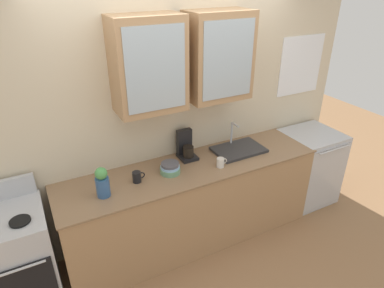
{
  "coord_description": "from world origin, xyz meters",
  "views": [
    {
      "loc": [
        -1.32,
        -2.49,
        2.61
      ],
      "look_at": [
        -0.01,
        0.0,
        1.16
      ],
      "focal_mm": 31.51,
      "sensor_mm": 36.0,
      "label": 1
    }
  ],
  "objects_px": {
    "sink_faucet": "(238,149)",
    "bowl_stack": "(170,168)",
    "stove_range": "(13,261)",
    "dishwasher": "(308,167)",
    "vase": "(102,183)",
    "cup_near_bowls": "(137,177)",
    "coffee_maker": "(186,148)",
    "cup_near_sink": "(221,162)"
  },
  "relations": [
    {
      "from": "stove_range",
      "to": "cup_near_sink",
      "type": "relative_size",
      "value": 9.84
    },
    {
      "from": "bowl_stack",
      "to": "vase",
      "type": "bearing_deg",
      "value": -173.54
    },
    {
      "from": "sink_faucet",
      "to": "coffee_maker",
      "type": "xyz_separation_m",
      "value": [
        -0.55,
        0.14,
        0.09
      ]
    },
    {
      "from": "bowl_stack",
      "to": "cup_near_sink",
      "type": "distance_m",
      "value": 0.5
    },
    {
      "from": "bowl_stack",
      "to": "coffee_maker",
      "type": "height_order",
      "value": "coffee_maker"
    },
    {
      "from": "sink_faucet",
      "to": "coffee_maker",
      "type": "height_order",
      "value": "coffee_maker"
    },
    {
      "from": "stove_range",
      "to": "dishwasher",
      "type": "xyz_separation_m",
      "value": [
        3.3,
        -0.0,
        -0.01
      ]
    },
    {
      "from": "cup_near_bowls",
      "to": "dishwasher",
      "type": "height_order",
      "value": "cup_near_bowls"
    },
    {
      "from": "stove_range",
      "to": "sink_faucet",
      "type": "relative_size",
      "value": 2.05
    },
    {
      "from": "bowl_stack",
      "to": "cup_near_bowls",
      "type": "relative_size",
      "value": 1.64
    },
    {
      "from": "cup_near_sink",
      "to": "dishwasher",
      "type": "xyz_separation_m",
      "value": [
        1.37,
        0.12,
        -0.5
      ]
    },
    {
      "from": "cup_near_bowls",
      "to": "coffee_maker",
      "type": "height_order",
      "value": "coffee_maker"
    },
    {
      "from": "vase",
      "to": "dishwasher",
      "type": "relative_size",
      "value": 0.3
    },
    {
      "from": "stove_range",
      "to": "sink_faucet",
      "type": "distance_m",
      "value": 2.32
    },
    {
      "from": "stove_range",
      "to": "vase",
      "type": "relative_size",
      "value": 3.97
    },
    {
      "from": "dishwasher",
      "to": "coffee_maker",
      "type": "relative_size",
      "value": 3.12
    },
    {
      "from": "coffee_maker",
      "to": "stove_range",
      "type": "bearing_deg",
      "value": -173.25
    },
    {
      "from": "cup_near_bowls",
      "to": "dishwasher",
      "type": "relative_size",
      "value": 0.13
    },
    {
      "from": "dishwasher",
      "to": "coffee_maker",
      "type": "xyz_separation_m",
      "value": [
        -1.58,
        0.21,
        0.56
      ]
    },
    {
      "from": "vase",
      "to": "cup_near_bowls",
      "type": "bearing_deg",
      "value": 12.37
    },
    {
      "from": "cup_near_bowls",
      "to": "vase",
      "type": "bearing_deg",
      "value": -167.63
    },
    {
      "from": "dishwasher",
      "to": "bowl_stack",
      "type": "bearing_deg",
      "value": 179.72
    },
    {
      "from": "stove_range",
      "to": "cup_near_sink",
      "type": "xyz_separation_m",
      "value": [
        1.93,
        -0.13,
        0.49
      ]
    },
    {
      "from": "vase",
      "to": "coffee_maker",
      "type": "bearing_deg",
      "value": 16.45
    },
    {
      "from": "bowl_stack",
      "to": "dishwasher",
      "type": "distance_m",
      "value": 1.92
    },
    {
      "from": "stove_range",
      "to": "cup_near_bowls",
      "type": "xyz_separation_m",
      "value": [
        1.12,
        0.0,
        0.5
      ]
    },
    {
      "from": "bowl_stack",
      "to": "vase",
      "type": "xyz_separation_m",
      "value": [
        -0.65,
        -0.07,
        0.08
      ]
    },
    {
      "from": "vase",
      "to": "sink_faucet",
      "type": "bearing_deg",
      "value": 5.09
    },
    {
      "from": "bowl_stack",
      "to": "dishwasher",
      "type": "relative_size",
      "value": 0.21
    },
    {
      "from": "cup_near_bowls",
      "to": "coffee_maker",
      "type": "bearing_deg",
      "value": 18.58
    },
    {
      "from": "cup_near_bowls",
      "to": "coffee_maker",
      "type": "xyz_separation_m",
      "value": [
        0.6,
        0.2,
        0.06
      ]
    },
    {
      "from": "sink_faucet",
      "to": "dishwasher",
      "type": "xyz_separation_m",
      "value": [
        1.03,
        -0.07,
        -0.47
      ]
    },
    {
      "from": "sink_faucet",
      "to": "vase",
      "type": "distance_m",
      "value": 1.48
    },
    {
      "from": "stove_range",
      "to": "dishwasher",
      "type": "bearing_deg",
      "value": -0.07
    },
    {
      "from": "stove_range",
      "to": "vase",
      "type": "bearing_deg",
      "value": -4.91
    },
    {
      "from": "cup_near_sink",
      "to": "bowl_stack",
      "type": "bearing_deg",
      "value": 164.58
    },
    {
      "from": "sink_faucet",
      "to": "dishwasher",
      "type": "distance_m",
      "value": 1.13
    },
    {
      "from": "stove_range",
      "to": "vase",
      "type": "height_order",
      "value": "vase"
    },
    {
      "from": "vase",
      "to": "coffee_maker",
      "type": "relative_size",
      "value": 0.94
    },
    {
      "from": "cup_near_sink",
      "to": "coffee_maker",
      "type": "xyz_separation_m",
      "value": [
        -0.21,
        0.33,
        0.06
      ]
    },
    {
      "from": "sink_faucet",
      "to": "coffee_maker",
      "type": "relative_size",
      "value": 1.82
    },
    {
      "from": "sink_faucet",
      "to": "bowl_stack",
      "type": "relative_size",
      "value": 2.75
    }
  ]
}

